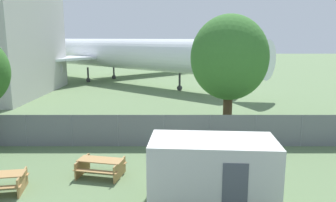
% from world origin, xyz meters
% --- Properties ---
extents(perimeter_fence, '(56.07, 0.07, 1.80)m').
position_xyz_m(perimeter_fence, '(-0.00, 11.01, 0.90)').
color(perimeter_fence, slate).
rests_on(perimeter_fence, ground).
extents(airplane, '(37.69, 32.72, 11.57)m').
position_xyz_m(airplane, '(-5.60, 38.91, 3.87)').
color(airplane, white).
rests_on(airplane, ground).
extents(portable_cabin, '(4.68, 2.58, 2.39)m').
position_xyz_m(portable_cabin, '(4.40, 4.74, 1.19)').
color(portable_cabin, silver).
rests_on(portable_cabin, ground).
extents(picnic_bench_near_cabin, '(2.19, 1.77, 0.76)m').
position_xyz_m(picnic_bench_near_cabin, '(-0.16, 7.01, 0.48)').
color(picnic_bench_near_cabin, '#A37A47').
rests_on(picnic_bench_near_cabin, ground).
extents(picnic_bench_open_grass, '(1.90, 1.65, 0.76)m').
position_xyz_m(picnic_bench_open_grass, '(-3.70, 5.47, 0.47)').
color(picnic_bench_open_grass, '#A37A47').
rests_on(picnic_bench_open_grass, ground).
extents(tree_behind_benches, '(4.97, 4.97, 7.46)m').
position_xyz_m(tree_behind_benches, '(6.71, 14.58, 4.70)').
color(tree_behind_benches, '#4C3823').
rests_on(tree_behind_benches, ground).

